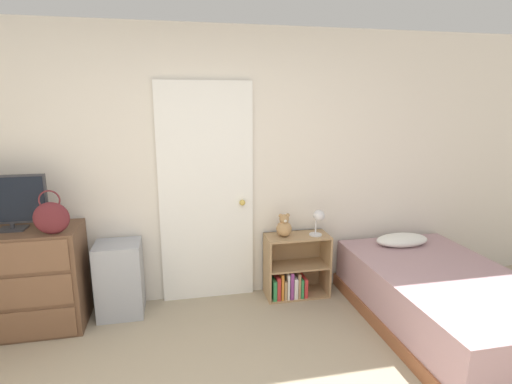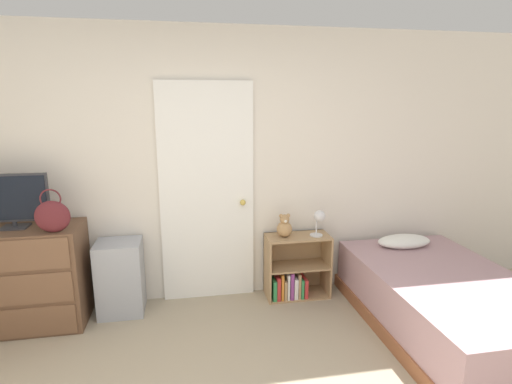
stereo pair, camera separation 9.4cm
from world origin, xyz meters
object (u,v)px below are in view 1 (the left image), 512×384
(tv, at_px, (9,202))
(desk_lamp, at_px, (318,218))
(teddy_bear, at_px, (284,227))
(bookshelf, at_px, (293,273))
(bed, at_px, (445,300))
(dresser, at_px, (25,280))
(handbag, at_px, (51,217))
(storage_bin, at_px, (120,279))

(tv, xyz_separation_m, desk_lamp, (2.63, 0.05, -0.31))
(desk_lamp, bearing_deg, teddy_bear, 172.34)
(bookshelf, height_order, bed, bookshelf)
(dresser, height_order, handbag, handbag)
(tv, bearing_deg, bookshelf, 2.14)
(handbag, distance_m, storage_bin, 0.83)
(bookshelf, distance_m, teddy_bear, 0.49)
(storage_bin, height_order, desk_lamp, desk_lamp)
(dresser, relative_size, handbag, 2.59)
(tv, xyz_separation_m, bookshelf, (2.40, 0.09, -0.87))
(bookshelf, relative_size, desk_lamp, 2.42)
(teddy_bear, distance_m, desk_lamp, 0.34)
(dresser, xyz_separation_m, teddy_bear, (2.26, 0.10, 0.28))
(storage_bin, bearing_deg, bed, -16.35)
(dresser, height_order, teddy_bear, dresser)
(handbag, distance_m, teddy_bear, 1.99)
(storage_bin, distance_m, bookshelf, 1.62)
(handbag, relative_size, storage_bin, 0.53)
(teddy_bear, xyz_separation_m, desk_lamp, (0.33, -0.04, 0.08))
(bed, bearing_deg, teddy_bear, 145.38)
(bed, bearing_deg, desk_lamp, 137.92)
(bed, bearing_deg, storage_bin, 163.65)
(bookshelf, bearing_deg, storage_bin, -179.16)
(desk_lamp, bearing_deg, handbag, -174.40)
(handbag, xyz_separation_m, bed, (3.14, -0.55, -0.76))
(storage_bin, bearing_deg, teddy_bear, 0.88)
(teddy_bear, bearing_deg, handbag, -172.19)
(handbag, bearing_deg, bookshelf, 7.45)
(bookshelf, xyz_separation_m, bed, (1.09, -0.82, 0.01))
(storage_bin, distance_m, bed, 2.82)
(dresser, distance_m, teddy_bear, 2.28)
(dresser, height_order, bookshelf, dresser)
(teddy_bear, height_order, desk_lamp, desk_lamp)
(storage_bin, height_order, bookshelf, storage_bin)
(dresser, height_order, tv, tv)
(bed, bearing_deg, tv, 168.21)
(handbag, xyz_separation_m, teddy_bear, (1.96, 0.27, -0.29))
(teddy_bear, bearing_deg, storage_bin, -179.12)
(handbag, relative_size, bookshelf, 0.57)
(dresser, distance_m, handbag, 0.67)
(dresser, distance_m, tv, 0.67)
(tv, bearing_deg, storage_bin, 4.84)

